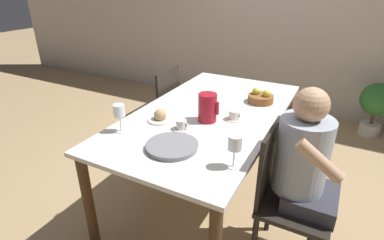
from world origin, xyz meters
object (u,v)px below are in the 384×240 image
chair_person_side (284,195)px  teacup_across (234,116)px  serving_tray (172,146)px  teacup_near_person (181,125)px  person_seated (306,168)px  red_pitcher (207,107)px  chair_opposite (159,110)px  wine_glass_water (119,112)px  bread_plate (160,117)px  potted_plant (377,103)px  wine_glass_juice (235,145)px  fruit_bowl (261,98)px

chair_person_side → teacup_across: 0.67m
serving_tray → teacup_across: bearing=71.8°
teacup_near_person → teacup_across: bearing=50.6°
person_seated → red_pitcher: bearing=-106.4°
chair_opposite → wine_glass_water: size_ratio=4.72×
serving_tray → teacup_near_person: bearing=107.0°
chair_person_side → bread_plate: chair_person_side is taller
bread_plate → wine_glass_water: bearing=-117.5°
bread_plate → teacup_near_person: bearing=-14.6°
person_seated → teacup_near_person: size_ratio=9.69×
serving_tray → potted_plant: (1.24, 2.44, -0.36)m
chair_opposite → red_pitcher: bearing=-122.4°
wine_glass_juice → potted_plant: (0.84, 2.46, -0.49)m
chair_person_side → red_pitcher: bearing=-111.3°
serving_tray → fruit_bowl: fruit_bowl is taller
chair_person_side → person_seated: bearing=112.0°
chair_opposite → wine_glass_juice: wine_glass_juice is taller
wine_glass_water → potted_plant: 2.97m
wine_glass_water → serving_tray: wine_glass_water is taller
potted_plant → teacup_near_person: bearing=-121.0°
red_pitcher → wine_glass_water: bearing=-136.4°
red_pitcher → potted_plant: red_pitcher is taller
person_seated → serving_tray: 0.80m
person_seated → teacup_across: (-0.57, 0.33, 0.08)m
chair_opposite → potted_plant: bearing=-52.8°
chair_opposite → red_pitcher: 0.97m
potted_plant → person_seated: bearing=-102.3°
wine_glass_water → fruit_bowl: wine_glass_water is taller
serving_tray → person_seated: bearing=17.5°
teacup_near_person → person_seated: bearing=-0.5°
teacup_across → serving_tray: 0.60m
wine_glass_juice → serving_tray: bearing=177.9°
chair_person_side → potted_plant: 2.31m
serving_tray → potted_plant: size_ratio=0.51×
teacup_across → red_pitcher: bearing=-146.1°
teacup_across → bread_plate: 0.54m
wine_glass_water → teacup_across: size_ratio=1.60×
chair_person_side → fruit_bowl: (-0.41, 0.79, 0.30)m
bread_plate → potted_plant: bread_plate is taller
red_pitcher → bread_plate: red_pitcher is taller
teacup_across → serving_tray: size_ratio=0.38×
chair_opposite → person_seated: (1.50, -0.70, 0.21)m
wine_glass_juice → fruit_bowl: bearing=97.8°
chair_opposite → person_seated: 1.67m
chair_opposite → teacup_across: size_ratio=7.58×
red_pitcher → fruit_bowl: size_ratio=0.99×
person_seated → chair_opposite: bearing=-115.0°
chair_person_side → teacup_near_person: chair_person_side is taller
person_seated → teacup_across: size_ratio=9.69×
teacup_near_person → wine_glass_juice: bearing=-28.7°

